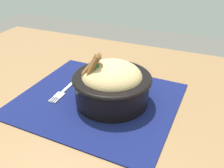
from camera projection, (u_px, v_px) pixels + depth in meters
table at (99, 128)px, 0.65m from camera, size 1.29×0.89×0.77m
placemat at (98, 99)px, 0.64m from camera, size 0.41×0.36×0.00m
bowl at (112, 83)px, 0.60m from camera, size 0.20×0.20×0.13m
fork at (63, 91)px, 0.67m from camera, size 0.02×0.12×0.00m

